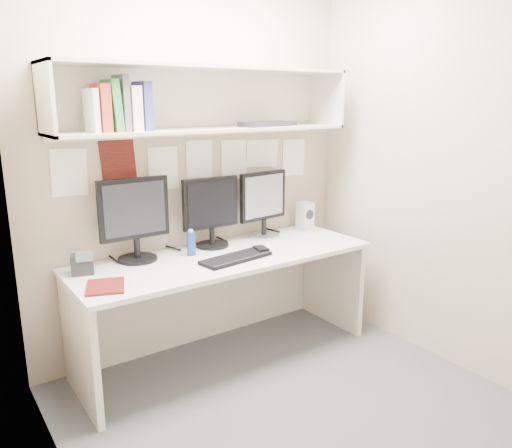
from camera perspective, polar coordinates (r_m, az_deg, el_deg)
floor at (r=3.11m, az=3.18°, el=-19.46°), size 2.40×2.00×0.01m
wall_back at (r=3.46m, az=-6.82°, el=7.00°), size 2.40×0.02×2.60m
wall_front at (r=1.96m, az=21.95°, el=0.76°), size 2.40×0.02×2.60m
wall_left at (r=2.12m, az=-22.84°, el=1.59°), size 0.02×2.00×2.60m
wall_right at (r=3.50m, az=19.28°, el=6.39°), size 0.02×2.00×2.60m
desk at (r=3.41m, az=-3.54°, el=-9.33°), size 2.00×0.70×0.73m
overhead_hutch at (r=3.32m, az=-5.85°, el=14.00°), size 2.00×0.38×0.40m
pinned_papers at (r=3.47m, az=-6.75°, el=6.17°), size 1.92×0.01×0.48m
monitor_left at (r=3.19m, az=-13.70°, el=0.80°), size 0.45×0.25×0.52m
monitor_center at (r=3.42m, az=-5.18°, el=1.68°), size 0.41×0.23×0.48m
monitor_right at (r=3.65m, az=0.83°, el=2.55°), size 0.42×0.23×0.48m
keyboard at (r=3.17m, az=-2.31°, el=-3.91°), size 0.49×0.23×0.02m
mouse at (r=3.31m, az=0.58°, el=-2.98°), size 0.09×0.13×0.04m
speaker at (r=3.92m, az=5.63°, el=0.94°), size 0.11×0.11×0.21m
blue_bottle at (r=3.27m, az=-7.42°, el=-2.18°), size 0.06×0.06×0.17m
maroon_notebook at (r=2.83m, az=-16.83°, el=-6.84°), size 0.27×0.30×0.01m
desk_phone at (r=3.08m, az=-19.24°, el=-4.34°), size 0.15×0.14×0.15m
book_stack at (r=3.00m, az=-15.38°, el=12.77°), size 0.34×0.19×0.31m
hutch_tray at (r=3.50m, az=1.41°, el=11.37°), size 0.46×0.25×0.03m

